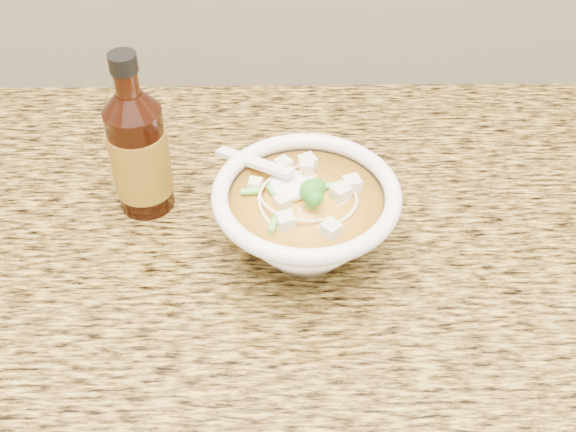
{
  "coord_description": "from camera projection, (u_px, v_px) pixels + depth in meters",
  "views": [
    {
      "loc": [
        0.01,
        1.05,
        1.5
      ],
      "look_at": [
        0.02,
        1.64,
        0.95
      ],
      "focal_mm": 45.0,
      "sensor_mm": 36.0,
      "label": 1
    }
  ],
  "objects": [
    {
      "name": "soup_bowl",
      "position": [
        306.0,
        219.0,
        0.81
      ],
      "size": [
        0.21,
        0.21,
        0.12
      ],
      "rotation": [
        0.0,
        0.0,
        -0.42
      ],
      "color": "white",
      "rests_on": "counter_slab"
    },
    {
      "name": "hot_sauce_bottle",
      "position": [
        139.0,
        153.0,
        0.84
      ],
      "size": [
        0.08,
        0.08,
        0.21
      ],
      "rotation": [
        0.0,
        0.0,
        -0.09
      ],
      "color": "#381307",
      "rests_on": "counter_slab"
    },
    {
      "name": "counter_slab",
      "position": [
        269.0,
        238.0,
        0.88
      ],
      "size": [
        4.0,
        0.68,
        0.04
      ],
      "primitive_type": "cube",
      "color": "#A88E3D",
      "rests_on": "cabinet"
    },
    {
      "name": "cabinet",
      "position": [
        274.0,
        430.0,
        1.19
      ],
      "size": [
        4.0,
        0.65,
        0.86
      ],
      "primitive_type": "cube",
      "color": "#362010",
      "rests_on": "ground"
    }
  ]
}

